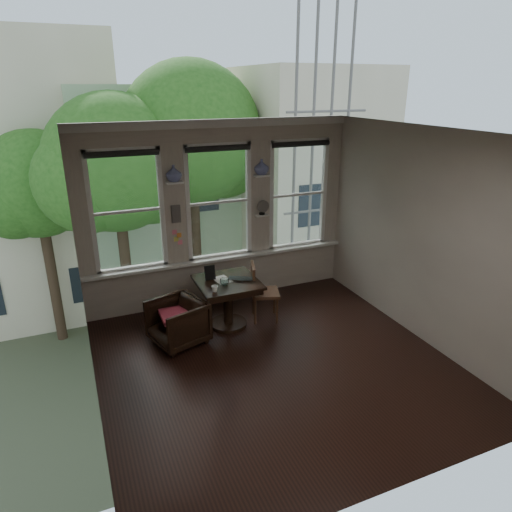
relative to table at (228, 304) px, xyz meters
name	(u,v)px	position (x,y,z in m)	size (l,w,h in m)	color
ground	(275,364)	(0.22, -1.23, -0.38)	(4.50, 4.50, 0.00)	black
ceiling	(279,133)	(0.22, -1.23, 2.62)	(4.50, 4.50, 0.00)	silver
wall_back	(219,214)	(0.22, 1.02, 1.12)	(4.50, 4.50, 0.00)	beige
wall_front	(398,353)	(0.22, -3.48, 1.12)	(4.50, 4.50, 0.00)	beige
wall_left	(82,290)	(-2.03, -1.23, 1.12)	(4.50, 4.50, 0.00)	beige
wall_right	(422,237)	(2.47, -1.23, 1.12)	(4.50, 4.50, 0.00)	beige
window_left	(127,211)	(-1.23, 1.02, 1.32)	(1.10, 0.12, 1.90)	white
window_center	(218,202)	(0.22, 1.02, 1.32)	(1.10, 0.12, 1.90)	white
window_right	(297,194)	(1.67, 1.02, 1.32)	(1.10, 0.12, 1.90)	white
shelf_left	(174,182)	(-0.50, 0.92, 1.73)	(0.26, 0.16, 0.03)	white
shelf_right	(262,175)	(0.95, 0.92, 1.73)	(0.26, 0.16, 0.03)	white
intercom	(176,214)	(-0.50, 0.95, 1.23)	(0.14, 0.06, 0.28)	#59544F
sticky_notes	(177,235)	(-0.50, 0.96, 0.88)	(0.16, 0.01, 0.24)	pink
desk_fan	(262,210)	(0.95, 0.90, 1.16)	(0.20, 0.20, 0.24)	#59544F
vase_left	(174,173)	(-0.50, 0.92, 1.86)	(0.24, 0.24, 0.25)	silver
vase_right	(262,167)	(0.95, 0.92, 1.86)	(0.24, 0.24, 0.25)	silver
table	(228,304)	(0.00, 0.00, 0.00)	(0.90, 0.90, 0.75)	black
armchair_left	(178,322)	(-0.83, -0.19, -0.05)	(0.70, 0.72, 0.66)	black
cushion_red	(177,315)	(-0.83, -0.19, 0.08)	(0.45, 0.45, 0.06)	maroon
side_chair_right	(265,292)	(0.61, -0.01, 0.09)	(0.42, 0.42, 0.92)	#462219
laptop	(240,280)	(0.16, -0.08, 0.39)	(0.36, 0.23, 0.03)	black
mug	(215,289)	(-0.29, -0.28, 0.42)	(0.09, 0.09, 0.09)	white
drinking_glass	(224,282)	(-0.09, -0.13, 0.43)	(0.13, 0.13, 0.10)	white
tablet	(210,273)	(-0.22, 0.16, 0.48)	(0.16, 0.02, 0.22)	black
papers	(222,280)	(-0.06, 0.07, 0.38)	(0.22, 0.30, 0.00)	silver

